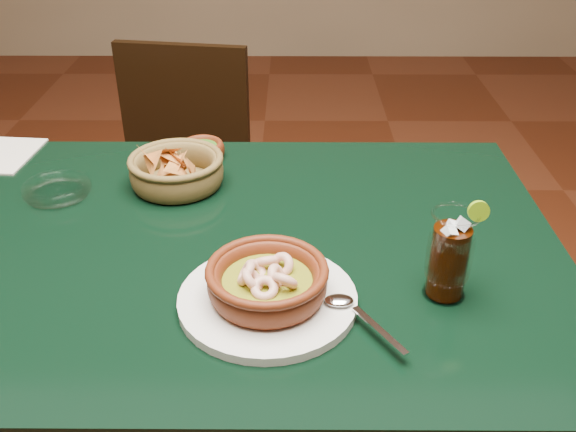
{
  "coord_description": "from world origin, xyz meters",
  "views": [
    {
      "loc": [
        0.15,
        -0.91,
        1.34
      ],
      "look_at": [
        0.14,
        -0.02,
        0.81
      ],
      "focal_mm": 40.0,
      "sensor_mm": 36.0,
      "label": 1
    }
  ],
  "objects_px": {
    "dining_table": "(209,287)",
    "shrimp_plate": "(268,286)",
    "chip_basket": "(176,170)",
    "cola_drink": "(449,256)",
    "dining_chair": "(178,188)"
  },
  "relations": [
    {
      "from": "dining_chair",
      "to": "cola_drink",
      "type": "relative_size",
      "value": 5.36
    },
    {
      "from": "dining_table",
      "to": "shrimp_plate",
      "type": "xyz_separation_m",
      "value": [
        0.11,
        -0.17,
        0.13
      ]
    },
    {
      "from": "dining_chair",
      "to": "chip_basket",
      "type": "bearing_deg",
      "value": -78.66
    },
    {
      "from": "dining_table",
      "to": "cola_drink",
      "type": "relative_size",
      "value": 7.56
    },
    {
      "from": "dining_chair",
      "to": "chip_basket",
      "type": "height_order",
      "value": "chip_basket"
    },
    {
      "from": "dining_table",
      "to": "shrimp_plate",
      "type": "bearing_deg",
      "value": -56.52
    },
    {
      "from": "dining_chair",
      "to": "cola_drink",
      "type": "distance_m",
      "value": 1.07
    },
    {
      "from": "dining_chair",
      "to": "shrimp_plate",
      "type": "xyz_separation_m",
      "value": [
        0.29,
        -0.87,
        0.31
      ]
    },
    {
      "from": "chip_basket",
      "to": "cola_drink",
      "type": "bearing_deg",
      "value": -37.04
    },
    {
      "from": "dining_chair",
      "to": "chip_basket",
      "type": "distance_m",
      "value": 0.61
    },
    {
      "from": "dining_table",
      "to": "shrimp_plate",
      "type": "relative_size",
      "value": 3.78
    },
    {
      "from": "dining_table",
      "to": "dining_chair",
      "type": "distance_m",
      "value": 0.75
    },
    {
      "from": "dining_chair",
      "to": "shrimp_plate",
      "type": "distance_m",
      "value": 0.97
    },
    {
      "from": "dining_table",
      "to": "cola_drink",
      "type": "xyz_separation_m",
      "value": [
        0.37,
        -0.14,
        0.17
      ]
    },
    {
      "from": "dining_table",
      "to": "chip_basket",
      "type": "bearing_deg",
      "value": 111.43
    }
  ]
}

